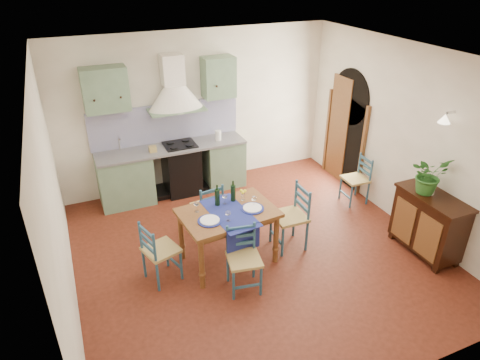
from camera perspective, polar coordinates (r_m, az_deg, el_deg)
name	(u,v)px	position (r m, az deg, el deg)	size (l,w,h in m)	color
floor	(255,252)	(6.39, 2.07, -9.52)	(5.00, 5.00, 0.00)	#40190D
back_wall	(177,136)	(7.62, -8.44, 5.79)	(5.00, 0.96, 2.80)	white
right_wall	(392,135)	(7.22, 19.57, 5.63)	(0.26, 5.00, 2.80)	white
left_wall	(55,206)	(5.20, -23.46, -3.14)	(0.04, 5.00, 2.80)	white
ceiling	(259,58)	(5.19, 2.62, 15.91)	(5.00, 5.00, 0.01)	white
dining_table	(228,217)	(5.82, -1.55, -5.00)	(1.35, 1.03, 1.13)	brown
chair_near	(244,258)	(5.52, 0.47, -10.41)	(0.48, 0.48, 0.88)	navy
chair_far	(208,208)	(6.53, -4.26, -3.76)	(0.46, 0.46, 0.89)	navy
chair_left	(159,251)	(5.73, -10.75, -9.31)	(0.52, 0.52, 0.89)	navy
chair_right	(291,217)	(6.27, 6.88, -4.86)	(0.47, 0.47, 0.98)	navy
chair_spare	(357,179)	(7.66, 15.32, 0.11)	(0.41, 0.41, 0.84)	navy
sideboard	(428,222)	(6.67, 23.81, -5.14)	(0.50, 1.05, 0.94)	black
potted_plant	(429,175)	(6.39, 23.88, 0.64)	(0.49, 0.42, 0.54)	#296423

